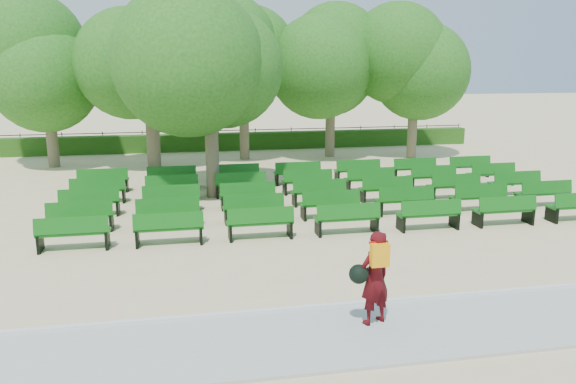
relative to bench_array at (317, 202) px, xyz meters
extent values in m
plane|color=#D0BB8A|center=(-1.35, -1.63, -0.09)|extent=(120.00, 120.00, 0.00)
cube|color=#ABACA8|center=(-1.35, -9.03, -0.06)|extent=(30.00, 2.20, 0.06)
cube|color=silver|center=(-1.35, -7.88, -0.04)|extent=(30.00, 0.12, 0.10)
cube|color=#255215|center=(-1.35, 12.37, 0.36)|extent=(26.00, 0.70, 0.90)
cube|color=#105B12|center=(0.00, 0.01, 0.35)|extent=(1.79, 0.54, 0.06)
cube|color=#105B12|center=(0.00, -0.19, 0.60)|extent=(1.78, 0.18, 0.42)
cylinder|color=brown|center=(-3.33, 1.79, 1.51)|extent=(0.46, 0.46, 3.20)
ellipsoid|color=#29681C|center=(-3.33, 1.79, 4.46)|extent=(4.91, 4.91, 4.42)
imported|color=#41090D|center=(-1.11, -8.71, 0.83)|extent=(0.74, 0.62, 1.72)
cube|color=#FF9A0D|center=(-1.11, -8.90, 1.32)|extent=(0.32, 0.16, 0.40)
sphere|color=black|center=(-1.43, -8.77, 0.94)|extent=(0.34, 0.34, 0.34)
camera|label=1|loc=(-4.38, -17.55, 4.56)|focal=35.00mm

